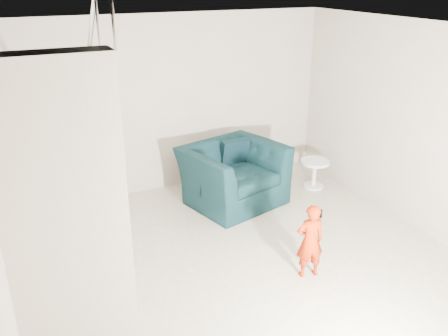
{
  "coord_description": "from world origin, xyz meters",
  "views": [
    {
      "loc": [
        -2.25,
        -4.01,
        3.22
      ],
      "look_at": [
        0.15,
        1.2,
        0.85
      ],
      "focal_mm": 38.0,
      "sensor_mm": 36.0,
      "label": 1
    }
  ],
  "objects": [
    {
      "name": "floor",
      "position": [
        0.0,
        0.0,
        0.0
      ],
      "size": [
        5.5,
        5.5,
        0.0
      ],
      "primitive_type": "plane",
      "color": "tan",
      "rests_on": "ground"
    },
    {
      "name": "ceiling",
      "position": [
        0.0,
        0.0,
        2.7
      ],
      "size": [
        5.5,
        5.5,
        0.0
      ],
      "primitive_type": "plane",
      "rotation": [
        3.14,
        0.0,
        0.0
      ],
      "color": "silver",
      "rests_on": "back_wall"
    },
    {
      "name": "back_wall",
      "position": [
        0.0,
        2.75,
        1.35
      ],
      "size": [
        5.0,
        0.0,
        5.0
      ],
      "primitive_type": "plane",
      "rotation": [
        1.57,
        0.0,
        0.0
      ],
      "color": "#AA9B8A",
      "rests_on": "floor"
    },
    {
      "name": "right_wall",
      "position": [
        2.5,
        0.0,
        1.35
      ],
      "size": [
        0.0,
        5.5,
        5.5
      ],
      "primitive_type": "plane",
      "rotation": [
        1.57,
        0.0,
        -1.57
      ],
      "color": "#AA9B8A",
      "rests_on": "floor"
    },
    {
      "name": "armchair",
      "position": [
        0.58,
        1.8,
        0.44
      ],
      "size": [
        1.62,
        1.5,
        0.88
      ],
      "primitive_type": "imported",
      "rotation": [
        0.0,
        0.0,
        0.27
      ],
      "color": "black",
      "rests_on": "floor"
    },
    {
      "name": "toddler",
      "position": [
        0.54,
        -0.26,
        0.45
      ],
      "size": [
        0.36,
        0.27,
        0.89
      ],
      "primitive_type": "imported",
      "rotation": [
        0.0,
        0.0,
        2.97
      ],
      "color": "#952B04",
      "rests_on": "floor"
    },
    {
      "name": "side_table",
      "position": [
        1.99,
        1.73,
        0.31
      ],
      "size": [
        0.46,
        0.46,
        0.46
      ],
      "color": "white",
      "rests_on": "floor"
    },
    {
      "name": "staircase",
      "position": [
        -2.0,
        0.55,
        0.95
      ],
      "size": [
        1.02,
        3.03,
        3.62
      ],
      "color": "#ADA089",
      "rests_on": "floor"
    },
    {
      "name": "cushion",
      "position": [
        0.74,
        2.09,
        0.68
      ],
      "size": [
        0.43,
        0.21,
        0.43
      ],
      "primitive_type": "cube",
      "rotation": [
        0.21,
        0.0,
        0.0
      ],
      "color": "black",
      "rests_on": "armchair"
    },
    {
      "name": "throw",
      "position": [
        -0.01,
        1.81,
        0.55
      ],
      "size": [
        0.05,
        0.46,
        0.52
      ],
      "primitive_type": "cube",
      "color": "black",
      "rests_on": "armchair"
    },
    {
      "name": "phone",
      "position": [
        0.64,
        -0.27,
        0.78
      ],
      "size": [
        0.03,
        0.05,
        0.1
      ],
      "primitive_type": "cube",
      "rotation": [
        0.0,
        0.0,
        0.28
      ],
      "color": "black",
      "rests_on": "toddler"
    }
  ]
}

